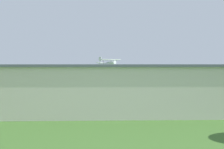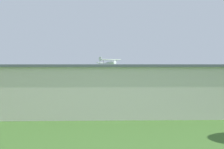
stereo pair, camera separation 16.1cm
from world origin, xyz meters
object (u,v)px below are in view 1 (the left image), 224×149
at_px(biplane, 108,63).
at_px(person_beside_truck, 200,95).
at_px(person_watching_takeoff, 221,95).
at_px(person_by_parked_cars, 195,94).
at_px(person_crossing_taxiway, 187,93).
at_px(car_red, 25,97).
at_px(hangar, 130,88).
at_px(person_near_hangar_door, 216,96).
at_px(windsock, 54,70).

height_order(biplane, person_beside_truck, biplane).
relative_size(person_watching_takeoff, person_by_parked_cars, 1.03).
distance_m(person_watching_takeoff, person_by_parked_cars, 5.29).
distance_m(person_crossing_taxiway, person_beside_truck, 3.18).
relative_size(person_crossing_taxiway, person_by_parked_cars, 0.94).
bearing_deg(biplane, car_red, 56.97).
bearing_deg(person_beside_truck, car_red, 2.22).
distance_m(hangar, person_beside_truck, 22.93).
bearing_deg(person_near_hangar_door, car_red, -2.89).
bearing_deg(person_crossing_taxiway, person_beside_truck, 124.59).
distance_m(biplane, person_watching_takeoff, 36.06).
relative_size(hangar, person_by_parked_cars, 23.71).
bearing_deg(person_watching_takeoff, person_near_hangar_door, 36.82).
bearing_deg(person_by_parked_cars, person_near_hangar_door, 118.71).
bearing_deg(person_watching_takeoff, person_beside_truck, -30.41).
bearing_deg(car_red, biplane, -123.03).
xyz_separation_m(person_near_hangar_door, windsock, (35.39, -33.43, 4.68)).
distance_m(biplane, person_by_parked_cars, 31.06).
xyz_separation_m(hangar, person_watching_takeoff, (-20.59, -12.99, -2.75)).
distance_m(biplane, person_beside_truck, 32.41).
distance_m(person_by_parked_cars, person_beside_truck, 1.38).
bearing_deg(person_near_hangar_door, biplane, -56.61).
bearing_deg(person_beside_truck, person_near_hangar_door, 120.41).
height_order(car_red, person_near_hangar_door, person_near_hangar_door).
xyz_separation_m(person_watching_takeoff, person_crossing_taxiway, (5.34, -4.70, -0.08)).
distance_m(person_watching_takeoff, person_crossing_taxiway, 7.11).
bearing_deg(person_by_parked_cars, windsock, -41.28).
relative_size(biplane, person_crossing_taxiway, 4.81).
xyz_separation_m(person_watching_takeoff, person_by_parked_cars, (4.10, -3.34, -0.03)).
relative_size(biplane, car_red, 1.68).
relative_size(person_by_parked_cars, person_near_hangar_door, 1.01).
xyz_separation_m(person_near_hangar_door, person_beside_truck, (1.93, -3.28, -0.05)).
bearing_deg(person_crossing_taxiway, hangar, 49.24).
distance_m(car_red, windsock, 31.95).
xyz_separation_m(person_crossing_taxiway, person_near_hangar_door, (-3.73, 5.90, 0.04)).
relative_size(car_red, person_watching_takeoff, 2.61).
bearing_deg(person_near_hangar_door, person_crossing_taxiway, -57.68).
xyz_separation_m(person_by_parked_cars, person_near_hangar_door, (-2.49, 4.55, -0.01)).
height_order(car_red, person_crossing_taxiway, car_red).
height_order(hangar, person_by_parked_cars, hangar).
height_order(person_watching_takeoff, person_crossing_taxiway, person_watching_takeoff).
distance_m(person_crossing_taxiway, windsock, 42.22).
bearing_deg(person_near_hangar_door, person_beside_truck, -59.59).
bearing_deg(person_by_parked_cars, biplane, -55.81).
distance_m(biplane, person_crossing_taxiway, 29.30).
height_order(hangar, person_near_hangar_door, hangar).
xyz_separation_m(person_watching_takeoff, person_near_hangar_door, (1.61, 1.21, -0.04)).
bearing_deg(biplane, person_watching_takeoff, 126.64).
distance_m(person_near_hangar_door, person_beside_truck, 3.81).
xyz_separation_m(car_red, windsock, (-2.21, -31.53, 4.65)).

